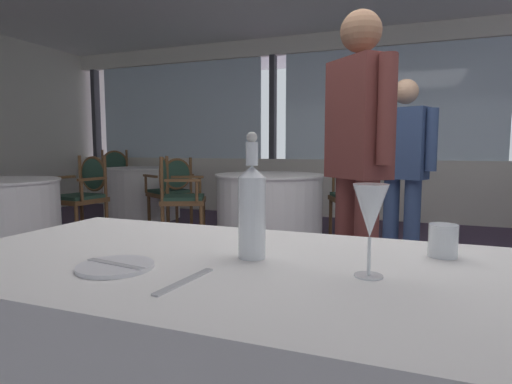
# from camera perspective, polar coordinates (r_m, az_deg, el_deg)

# --- Properties ---
(ground_plane) EXTENTS (13.97, 13.97, 0.00)m
(ground_plane) POSITION_cam_1_polar(r_m,az_deg,el_deg) (2.46, 10.73, -18.59)
(ground_plane) COLOR #47384C
(window_wall_far) EXTENTS (10.75, 0.14, 2.66)m
(window_wall_far) POSITION_cam_1_polar(r_m,az_deg,el_deg) (6.15, 17.49, 6.18)
(window_wall_far) COLOR silver
(window_wall_far) RESTS_ON ground_plane
(side_plate) EXTENTS (0.18, 0.18, 0.01)m
(side_plate) POSITION_cam_1_polar(r_m,az_deg,el_deg) (1.07, -18.60, -9.58)
(side_plate) COLOR white
(side_plate) RESTS_ON foreground_table
(butter_knife) EXTENTS (0.18, 0.04, 0.00)m
(butter_knife) POSITION_cam_1_polar(r_m,az_deg,el_deg) (1.07, -18.61, -9.31)
(butter_knife) COLOR silver
(butter_knife) RESTS_ON foreground_table
(dinner_fork) EXTENTS (0.04, 0.20, 0.00)m
(dinner_fork) POSITION_cam_1_polar(r_m,az_deg,el_deg) (0.93, -9.71, -11.89)
(dinner_fork) COLOR silver
(dinner_fork) RESTS_ON foreground_table
(water_bottle) EXTENTS (0.07, 0.07, 0.33)m
(water_bottle) POSITION_cam_1_polar(r_m,az_deg,el_deg) (1.08, -0.56, -2.22)
(water_bottle) COLOR white
(water_bottle) RESTS_ON foreground_table
(wine_glass) EXTENTS (0.08, 0.08, 0.21)m
(wine_glass) POSITION_cam_1_polar(r_m,az_deg,el_deg) (0.96, 15.32, -2.72)
(wine_glass) COLOR white
(wine_glass) RESTS_ON foreground_table
(water_tumbler) EXTENTS (0.07, 0.07, 0.09)m
(water_tumbler) POSITION_cam_1_polar(r_m,az_deg,el_deg) (1.22, 24.14, -6.06)
(water_tumbler) COLOR white
(water_tumbler) RESTS_ON foreground_table
(background_table_1) EXTENTS (1.20, 1.20, 0.73)m
(background_table_1) POSITION_cam_1_polar(r_m,az_deg,el_deg) (4.62, 1.84, -2.09)
(background_table_1) COLOR white
(background_table_1) RESTS_ON ground_plane
(dining_chair_1_0) EXTENTS (0.61, 0.64, 1.00)m
(dining_chair_1_0) POSITION_cam_1_polar(r_m,az_deg,el_deg) (4.81, 14.16, 0.63)
(dining_chair_1_0) COLOR brown
(dining_chair_1_0) RESTS_ON ground_plane
(dining_chair_1_1) EXTENTS (0.61, 0.64, 0.93)m
(dining_chair_1_1) POSITION_cam_1_polar(r_m,az_deg,el_deg) (4.61, -10.88, 0.09)
(dining_chair_1_1) COLOR brown
(dining_chair_1_1) RESTS_ON ground_plane
(dining_chair_2_0) EXTENTS (0.58, 0.52, 0.93)m
(dining_chair_2_0) POSITION_cam_1_polar(r_m,az_deg,el_deg) (5.02, -22.34, 0.26)
(dining_chair_2_0) COLOR brown
(dining_chair_2_0) RESTS_ON ground_plane
(background_table_3) EXTENTS (1.11, 1.11, 0.73)m
(background_table_3) POSITION_cam_1_polar(r_m,az_deg,el_deg) (6.31, -15.27, -0.11)
(background_table_3) COLOR white
(background_table_3) RESTS_ON ground_plane
(dining_chair_3_0) EXTENTS (0.63, 0.65, 0.99)m
(dining_chair_3_0) POSITION_cam_1_polar(r_m,az_deg,el_deg) (7.21, -18.33, 2.17)
(dining_chair_3_0) COLOR brown
(dining_chair_3_0) RESTS_ON ground_plane
(dining_chair_3_1) EXTENTS (0.63, 0.65, 0.90)m
(dining_chair_3_1) POSITION_cam_1_polar(r_m,az_deg,el_deg) (5.41, -11.33, 0.72)
(dining_chair_3_1) COLOR brown
(dining_chair_3_1) RESTS_ON ground_plane
(diner_person_0) EXTENTS (0.40, 0.40, 1.74)m
(diner_person_0) POSITION_cam_1_polar(r_m,az_deg,el_deg) (2.36, 13.73, 5.42)
(diner_person_0) COLOR brown
(diner_person_0) RESTS_ON ground_plane
(diner_person_1) EXTENTS (0.50, 0.32, 1.57)m
(diner_person_1) POSITION_cam_1_polar(r_m,az_deg,el_deg) (3.63, 19.43, 3.58)
(diner_person_1) COLOR #334770
(diner_person_1) RESTS_ON ground_plane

